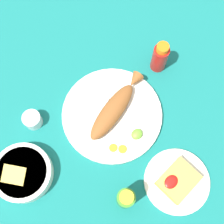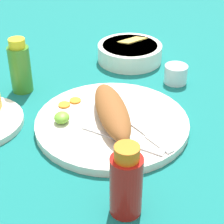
{
  "view_description": "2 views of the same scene",
  "coord_description": "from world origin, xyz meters",
  "px_view_note": "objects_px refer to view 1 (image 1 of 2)",
  "views": [
    {
      "loc": [
        0.23,
        0.23,
        1.01
      ],
      "look_at": [
        0.0,
        0.0,
        0.04
      ],
      "focal_mm": 50.0,
      "sensor_mm": 36.0,
      "label": 1
    },
    {
      "loc": [
        -0.73,
        0.02,
        0.51
      ],
      "look_at": [
        0.0,
        0.0,
        0.04
      ],
      "focal_mm": 65.0,
      "sensor_mm": 36.0,
      "label": 2
    }
  ],
  "objects_px": {
    "side_plate_fries": "(177,181)",
    "guacamole_bowl": "(23,173)",
    "main_plate": "(112,115)",
    "hot_sauce_bottle_red": "(160,57)",
    "fork_near": "(109,90)",
    "fork_far": "(123,92)",
    "fried_fish": "(115,108)",
    "hot_sauce_bottle_green": "(126,199)",
    "salt_cup": "(33,120)"
  },
  "relations": [
    {
      "from": "side_plate_fries",
      "to": "guacamole_bowl",
      "type": "bearing_deg",
      "value": -47.97
    },
    {
      "from": "main_plate",
      "to": "hot_sauce_bottle_red",
      "type": "distance_m",
      "value": 0.25
    },
    {
      "from": "fork_near",
      "to": "fork_far",
      "type": "bearing_deg",
      "value": -87.98
    },
    {
      "from": "main_plate",
      "to": "fork_near",
      "type": "bearing_deg",
      "value": -128.82
    },
    {
      "from": "fried_fish",
      "to": "hot_sauce_bottle_green",
      "type": "xyz_separation_m",
      "value": [
        0.18,
        0.23,
        0.02
      ]
    },
    {
      "from": "fried_fish",
      "to": "fork_far",
      "type": "bearing_deg",
      "value": -169.3
    },
    {
      "from": "hot_sauce_bottle_red",
      "to": "side_plate_fries",
      "type": "xyz_separation_m",
      "value": [
        0.26,
        0.32,
        -0.06
      ]
    },
    {
      "from": "fork_far",
      "to": "guacamole_bowl",
      "type": "bearing_deg",
      "value": 116.57
    },
    {
      "from": "salt_cup",
      "to": "guacamole_bowl",
      "type": "distance_m",
      "value": 0.17
    },
    {
      "from": "fried_fish",
      "to": "side_plate_fries",
      "type": "height_order",
      "value": "fried_fish"
    },
    {
      "from": "hot_sauce_bottle_red",
      "to": "hot_sauce_bottle_green",
      "type": "xyz_separation_m",
      "value": [
        0.42,
        0.24,
        0.0
      ]
    },
    {
      "from": "fork_far",
      "to": "fork_near",
      "type": "bearing_deg",
      "value": 67.71
    },
    {
      "from": "fork_near",
      "to": "main_plate",
      "type": "bearing_deg",
      "value": -163.95
    },
    {
      "from": "hot_sauce_bottle_green",
      "to": "side_plate_fries",
      "type": "xyz_separation_m",
      "value": [
        -0.16,
        0.08,
        -0.06
      ]
    },
    {
      "from": "hot_sauce_bottle_green",
      "to": "side_plate_fries",
      "type": "relative_size",
      "value": 0.67
    },
    {
      "from": "salt_cup",
      "to": "guacamole_bowl",
      "type": "xyz_separation_m",
      "value": [
        0.13,
        0.11,
        0.01
      ]
    },
    {
      "from": "fork_near",
      "to": "salt_cup",
      "type": "height_order",
      "value": "salt_cup"
    },
    {
      "from": "side_plate_fries",
      "to": "hot_sauce_bottle_red",
      "type": "bearing_deg",
      "value": -129.41
    },
    {
      "from": "hot_sauce_bottle_red",
      "to": "salt_cup",
      "type": "xyz_separation_m",
      "value": [
        0.45,
        -0.15,
        -0.04
      ]
    },
    {
      "from": "fried_fish",
      "to": "guacamole_bowl",
      "type": "relative_size",
      "value": 1.52
    },
    {
      "from": "fried_fish",
      "to": "side_plate_fries",
      "type": "distance_m",
      "value": 0.31
    },
    {
      "from": "hot_sauce_bottle_red",
      "to": "guacamole_bowl",
      "type": "bearing_deg",
      "value": -4.0
    },
    {
      "from": "hot_sauce_bottle_red",
      "to": "guacamole_bowl",
      "type": "xyz_separation_m",
      "value": [
        0.58,
        -0.04,
        -0.03
      ]
    },
    {
      "from": "fork_far",
      "to": "hot_sauce_bottle_red",
      "type": "distance_m",
      "value": 0.17
    },
    {
      "from": "hot_sauce_bottle_red",
      "to": "salt_cup",
      "type": "bearing_deg",
      "value": -18.78
    },
    {
      "from": "hot_sauce_bottle_green",
      "to": "guacamole_bowl",
      "type": "distance_m",
      "value": 0.33
    },
    {
      "from": "salt_cup",
      "to": "main_plate",
      "type": "bearing_deg",
      "value": 139.75
    },
    {
      "from": "fork_near",
      "to": "side_plate_fries",
      "type": "bearing_deg",
      "value": -135.39
    },
    {
      "from": "main_plate",
      "to": "fork_far",
      "type": "relative_size",
      "value": 2.02
    },
    {
      "from": "fork_far",
      "to": "main_plate",
      "type": "bearing_deg",
      "value": 139.9
    },
    {
      "from": "hot_sauce_bottle_red",
      "to": "hot_sauce_bottle_green",
      "type": "relative_size",
      "value": 0.97
    },
    {
      "from": "main_plate",
      "to": "side_plate_fries",
      "type": "distance_m",
      "value": 0.3
    },
    {
      "from": "fork_far",
      "to": "side_plate_fries",
      "type": "relative_size",
      "value": 0.8
    },
    {
      "from": "hot_sauce_bottle_green",
      "to": "salt_cup",
      "type": "relative_size",
      "value": 2.31
    },
    {
      "from": "fork_far",
      "to": "salt_cup",
      "type": "bearing_deg",
      "value": 94.13
    },
    {
      "from": "main_plate",
      "to": "fork_far",
      "type": "xyz_separation_m",
      "value": [
        -0.08,
        -0.03,
        0.01
      ]
    },
    {
      "from": "fork_far",
      "to": "salt_cup",
      "type": "distance_m",
      "value": 0.32
    },
    {
      "from": "guacamole_bowl",
      "to": "fried_fish",
      "type": "bearing_deg",
      "value": 171.01
    },
    {
      "from": "fork_far",
      "to": "hot_sauce_bottle_red",
      "type": "relative_size",
      "value": 1.23
    },
    {
      "from": "main_plate",
      "to": "fork_near",
      "type": "distance_m",
      "value": 0.09
    },
    {
      "from": "hot_sauce_bottle_green",
      "to": "guacamole_bowl",
      "type": "xyz_separation_m",
      "value": [
        0.17,
        -0.28,
        -0.04
      ]
    },
    {
      "from": "main_plate",
      "to": "fried_fish",
      "type": "distance_m",
      "value": 0.04
    },
    {
      "from": "fried_fish",
      "to": "salt_cup",
      "type": "distance_m",
      "value": 0.27
    },
    {
      "from": "fork_far",
      "to": "hot_sauce_bottle_green",
      "type": "height_order",
      "value": "hot_sauce_bottle_green"
    },
    {
      "from": "fork_far",
      "to": "hot_sauce_bottle_green",
      "type": "xyz_separation_m",
      "value": [
        0.25,
        0.25,
        0.05
      ]
    },
    {
      "from": "hot_sauce_bottle_red",
      "to": "main_plate",
      "type": "bearing_deg",
      "value": 4.02
    },
    {
      "from": "main_plate",
      "to": "guacamole_bowl",
      "type": "distance_m",
      "value": 0.34
    },
    {
      "from": "fork_far",
      "to": "guacamole_bowl",
      "type": "xyz_separation_m",
      "value": [
        0.42,
        -0.03,
        0.01
      ]
    },
    {
      "from": "fried_fish",
      "to": "fork_far",
      "type": "height_order",
      "value": "fried_fish"
    },
    {
      "from": "main_plate",
      "to": "fork_far",
      "type": "distance_m",
      "value": 0.09
    }
  ]
}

